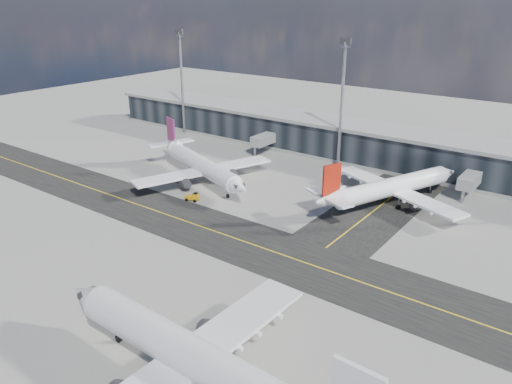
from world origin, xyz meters
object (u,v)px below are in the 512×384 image
baggage_tug (193,197)px  airliner_near (198,361)px  airliner_redtail (391,187)px  airliner_af (201,165)px  service_van (407,185)px

baggage_tug → airliner_near: bearing=28.7°
airliner_redtail → airliner_near: (3.92, -57.79, 0.54)m
airliner_near → baggage_tug: 50.99m
airliner_near → baggage_tug: airliner_near is taller
airliner_af → airliner_redtail: (37.83, 11.80, -0.10)m
airliner_af → service_van: size_ratio=6.21×
baggage_tug → airliner_af: bearing=-160.8°
airliner_redtail → service_van: size_ratio=5.98×
airliner_near → service_van: 68.33m
airliner_near → service_van: bearing=5.1°
airliner_near → service_van: airliner_near is taller
airliner_af → airliner_redtail: bearing=127.9°
airliner_af → baggage_tug: bearing=55.0°
airliner_af → service_van: airliner_af is taller
airliner_redtail → service_van: (-0.52, 10.32, -2.70)m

